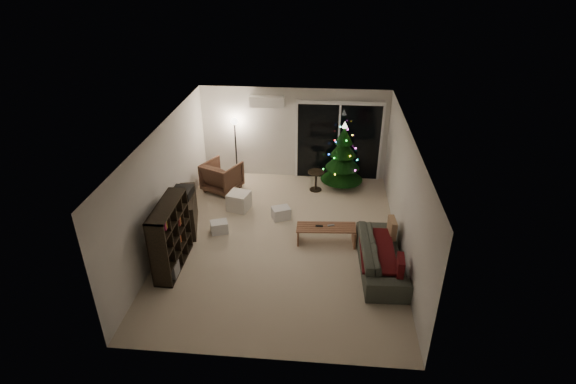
# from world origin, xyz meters

# --- Properties ---
(room) EXTENTS (6.50, 7.51, 2.60)m
(room) POSITION_xyz_m (0.46, 1.49, 1.02)
(room) COLOR beige
(room) RESTS_ON ground
(bookshelf) EXTENTS (0.68, 1.45, 1.40)m
(bookshelf) POSITION_xyz_m (-2.25, -1.06, 0.70)
(bookshelf) COLOR black
(bookshelf) RESTS_ON floor
(media_cabinet) EXTENTS (0.78, 1.38, 0.81)m
(media_cabinet) POSITION_xyz_m (-2.25, 0.35, 0.41)
(media_cabinet) COLOR black
(media_cabinet) RESTS_ON floor
(stereo) EXTENTS (0.41, 0.49, 0.17)m
(stereo) POSITION_xyz_m (-2.25, 0.35, 0.90)
(stereo) COLOR black
(stereo) RESTS_ON media_cabinet
(armchair) EXTENTS (1.13, 1.14, 0.79)m
(armchair) POSITION_xyz_m (-1.81, 2.22, 0.39)
(armchair) COLOR brown
(armchair) RESTS_ON floor
(ottoman) EXTENTS (0.59, 0.59, 0.44)m
(ottoman) POSITION_xyz_m (-1.19, 1.27, 0.22)
(ottoman) COLOR white
(ottoman) RESTS_ON floor
(cardboard_box_a) EXTENTS (0.45, 0.40, 0.27)m
(cardboard_box_a) POSITION_xyz_m (-1.44, 0.20, 0.13)
(cardboard_box_a) COLOR silver
(cardboard_box_a) RESTS_ON floor
(cardboard_box_b) EXTENTS (0.50, 0.44, 0.29)m
(cardboard_box_b) POSITION_xyz_m (-0.12, 0.92, 0.14)
(cardboard_box_b) COLOR silver
(cardboard_box_b) RESTS_ON floor
(side_table) EXTENTS (0.54, 0.54, 0.54)m
(side_table) POSITION_xyz_m (0.64, 2.42, 0.27)
(side_table) COLOR black
(side_table) RESTS_ON floor
(floor_lamp) EXTENTS (0.27, 0.27, 1.68)m
(floor_lamp) POSITION_xyz_m (-1.56, 2.97, 0.84)
(floor_lamp) COLOR black
(floor_lamp) RESTS_ON floor
(sofa) EXTENTS (0.90, 2.13, 0.61)m
(sofa) POSITION_xyz_m (2.05, -0.80, 0.31)
(sofa) COLOR #53564E
(sofa) RESTS_ON floor
(sofa_throw) EXTENTS (0.66, 1.51, 0.05)m
(sofa_throw) POSITION_xyz_m (1.95, -0.80, 0.44)
(sofa_throw) COLOR #4C0E17
(sofa_throw) RESTS_ON sofa
(cushion_a) EXTENTS (0.16, 0.41, 0.40)m
(cushion_a) POSITION_xyz_m (2.30, -0.15, 0.55)
(cushion_a) COLOR #A07755
(cushion_a) RESTS_ON sofa
(cushion_b) EXTENTS (0.15, 0.41, 0.40)m
(cushion_b) POSITION_xyz_m (2.30, -1.45, 0.55)
(cushion_b) COLOR #4C0E17
(cushion_b) RESTS_ON sofa
(coffee_table) EXTENTS (1.29, 0.53, 0.40)m
(coffee_table) POSITION_xyz_m (0.95, 0.01, 0.20)
(coffee_table) COLOR brown
(coffee_table) RESTS_ON floor
(remote_a) EXTENTS (0.16, 0.05, 0.02)m
(remote_a) POSITION_xyz_m (0.80, 0.01, 0.41)
(remote_a) COLOR black
(remote_a) RESTS_ON coffee_table
(remote_b) EXTENTS (0.15, 0.09, 0.02)m
(remote_b) POSITION_xyz_m (1.05, 0.06, 0.41)
(remote_b) COLOR slate
(remote_b) RESTS_ON coffee_table
(christmas_tree) EXTENTS (1.43, 1.43, 1.81)m
(christmas_tree) POSITION_xyz_m (1.32, 2.72, 0.91)
(christmas_tree) COLOR black
(christmas_tree) RESTS_ON floor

